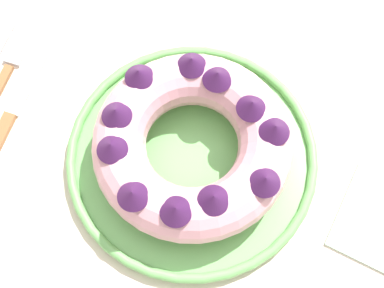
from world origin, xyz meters
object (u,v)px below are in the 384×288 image
Objects in this scene: serving_dish at (192,156)px; cake_knife at (10,117)px; bundt_cake at (192,143)px; fork at (1,83)px.

serving_dish is 1.66× the size of cake_knife.
bundt_cake is at bearing 10.47° from cake_knife.
bundt_cake reaches higher than serving_dish.
bundt_cake is 0.25m from cake_knife.
bundt_cake is 1.08× the size of fork.
cake_knife is at bearing -47.02° from fork.
serving_dish is 0.04m from bundt_cake.
cake_knife is (-0.24, -0.02, -0.05)m from bundt_cake.
bundt_cake is at bearing 0.39° from fork.
cake_knife is at bearing -175.49° from serving_dish.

